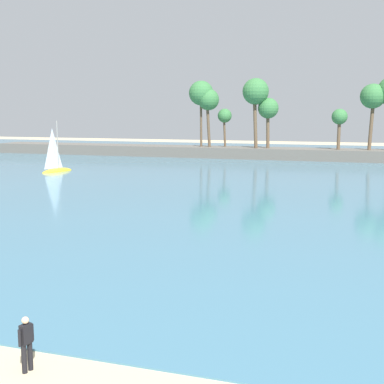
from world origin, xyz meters
The scene contains 4 objects.
sea centered at (0.00, 61.56, 0.03)m, with size 220.00×110.27×0.06m, color teal.
palm_headland centered at (2.47, 76.61, 3.93)m, with size 110.86×6.29×13.47m.
person_at_waterline centered at (-1.08, 5.28, 0.89)m, with size 0.27×0.54×1.67m.
sailboat_near_shore centered at (-28.05, 49.68, 0.68)m, with size 2.60×4.94×6.87m.
Camera 1 is at (7.65, -6.55, 7.42)m, focal length 48.00 mm.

